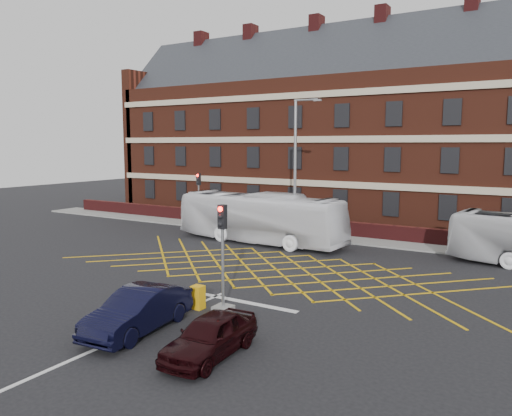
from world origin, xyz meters
The scene contains 15 objects.
ground centered at (0.00, 0.00, 0.00)m, with size 120.00×120.00×0.00m, color black.
victorian_building centered at (0.25, 22.00, 7.84)m, with size 51.00×12.17×20.40m.
boundary_wall centered at (0.00, 13.00, 0.55)m, with size 56.00×0.50×1.10m, color #471213.
far_pavement centered at (0.00, 12.00, 0.06)m, with size 60.00×3.00×0.12m, color slate.
box_junction_hatching centered at (0.00, 2.00, 0.01)m, with size 11.50×0.12×0.02m, color #CC990C.
stop_line centered at (0.00, -3.50, 0.01)m, with size 8.00×0.30×0.02m, color silver.
centre_line centered at (0.00, -10.00, 0.01)m, with size 0.15×14.00×0.02m, color silver.
bus_left centered at (-4.53, 7.89, 1.69)m, with size 2.84×12.13×3.38m, color white.
car_navy centered at (0.05, -8.21, 0.76)m, with size 1.62×4.64×1.53m, color black.
car_maroon centered at (3.48, -8.60, 0.67)m, with size 1.57×3.91×1.33m, color black.
traffic_light_near centered at (1.36, -4.86, 1.76)m, with size 0.70×0.70×4.27m.
traffic_light_far centered at (-12.42, 11.41, 1.76)m, with size 0.70×0.70×4.27m.
street_lamp centered at (-1.91, 8.00, 3.28)m, with size 2.25×1.00×9.41m.
direction_signs centered at (-11.98, 11.99, 1.38)m, with size 1.10×0.16×2.20m.
utility_cabinet centered at (0.34, -5.18, 0.48)m, with size 0.47×0.43×0.95m, color #E4A10D.
Camera 1 is at (12.47, -20.64, 6.61)m, focal length 35.00 mm.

